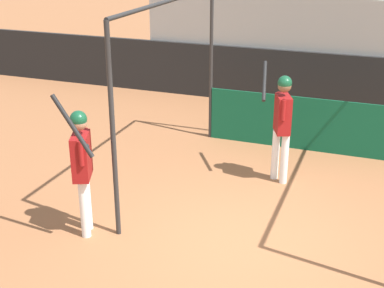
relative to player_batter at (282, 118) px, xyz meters
name	(u,v)px	position (x,y,z in m)	size (l,w,h in m)	color
ground_plane	(239,245)	(-0.07, -2.24, -1.14)	(60.00, 60.00, 0.00)	#935B38
outfield_wall	(314,81)	(-0.07, 4.35, -0.46)	(24.00, 0.12, 1.37)	black
bleacher_section	(324,44)	(-0.07, 5.61, 0.18)	(8.70, 2.40, 2.65)	#9E9E99
batting_cage	(302,98)	(0.19, 0.75, 0.16)	(4.01, 4.20, 3.07)	#282828
player_batter	(282,118)	(0.00, 0.00, 0.00)	(0.65, 0.73, 1.99)	white
player_waiting	(82,161)	(-2.21, -2.68, -0.01)	(0.62, 0.68, 2.17)	white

